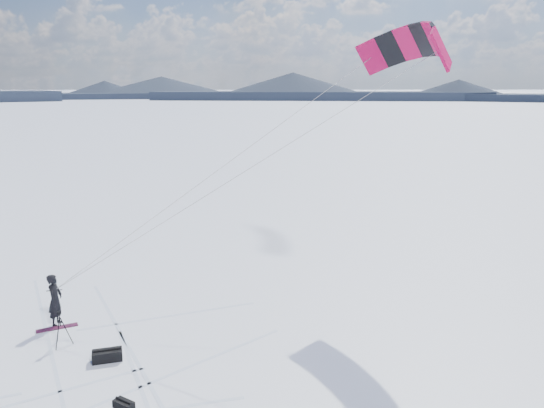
{
  "coord_description": "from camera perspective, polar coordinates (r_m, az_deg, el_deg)",
  "views": [
    {
      "loc": [
        6.22,
        -15.52,
        8.72
      ],
      "look_at": [
        7.43,
        4.63,
        4.16
      ],
      "focal_mm": 35.0,
      "sensor_mm": 36.0,
      "label": 1
    }
  ],
  "objects": [
    {
      "name": "ground",
      "position": [
        18.86,
        -23.17,
        -15.93
      ],
      "size": [
        1800.0,
        1800.0,
        0.0
      ],
      "primitive_type": "plane",
      "color": "white"
    },
    {
      "name": "horizon_hills",
      "position": [
        17.47,
        -24.22,
        -5.25
      ],
      "size": [
        704.0,
        704.42,
        8.9
      ],
      "color": "black",
      "rests_on": "ground"
    },
    {
      "name": "snow_tracks",
      "position": [
        18.48,
        -25.11,
        -16.73
      ],
      "size": [
        17.62,
        14.39,
        0.01
      ],
      "color": "silver",
      "rests_on": "ground"
    },
    {
      "name": "snowkiter",
      "position": [
        21.75,
        -22.08,
        -11.91
      ],
      "size": [
        0.51,
        0.74,
        1.96
      ],
      "primitive_type": "imported",
      "rotation": [
        0.0,
        0.0,
        1.52
      ],
      "color": "black",
      "rests_on": "ground"
    },
    {
      "name": "snowboard",
      "position": [
        21.43,
        -22.11,
        -12.24
      ],
      "size": [
        1.43,
        0.8,
        0.04
      ],
      "primitive_type": "cube",
      "rotation": [
        0.0,
        0.0,
        0.4
      ],
      "color": "maroon",
      "rests_on": "ground"
    },
    {
      "name": "tripod",
      "position": [
        19.78,
        -21.82,
        -11.8
      ],
      "size": [
        0.64,
        0.64,
        1.26
      ],
      "rotation": [
        0.0,
        0.0,
        0.26
      ],
      "color": "black",
      "rests_on": "ground"
    },
    {
      "name": "gear_bag_a",
      "position": [
        18.57,
        -17.3,
        -15.27
      ],
      "size": [
        1.01,
        0.63,
        0.42
      ],
      "rotation": [
        0.0,
        0.0,
        0.22
      ],
      "color": "black",
      "rests_on": "ground"
    },
    {
      "name": "gear_bag_b",
      "position": [
        16.12,
        -15.66,
        -20.05
      ],
      "size": [
        0.66,
        0.58,
        0.27
      ],
      "rotation": [
        0.0,
        0.0,
        -0.62
      ],
      "color": "black",
      "rests_on": "ground"
    },
    {
      "name": "power_kite",
      "position": [
        22.63,
        14.76,
        15.98
      ],
      "size": [
        15.0,
        6.31,
        9.77
      ],
      "color": "#B90641",
      "rests_on": "ground"
    }
  ]
}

